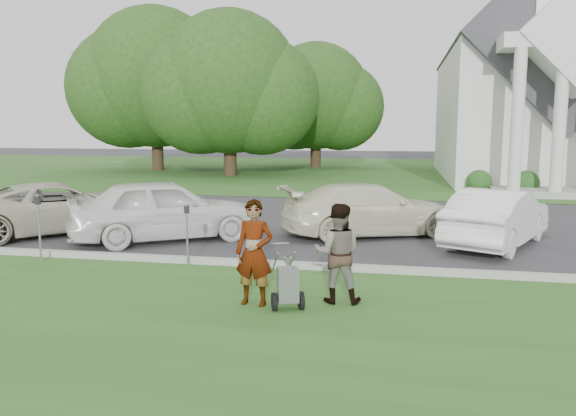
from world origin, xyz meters
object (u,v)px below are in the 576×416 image
(tree_far, at_px, (155,84))
(car_c, at_px, (370,209))
(car_b, at_px, (164,209))
(striping_cart, at_px, (288,286))
(car_d, at_px, (497,217))
(car_a, at_px, (58,208))
(tree_left, at_px, (229,89))
(parking_meter_near, at_px, (187,228))
(person_right, at_px, (338,254))
(person_left, at_px, (254,254))
(church, at_px, (532,71))
(tree_back, at_px, (316,101))
(parking_meter_far, at_px, (39,220))

(tree_far, relative_size, car_c, 2.43)
(tree_far, bearing_deg, car_b, -65.39)
(striping_cart, height_order, car_d, car_d)
(tree_far, xyz_separation_m, car_a, (6.85, -21.72, -5.00))
(tree_left, height_order, tree_far, tree_far)
(striping_cart, bearing_deg, tree_far, 97.17)
(tree_far, height_order, parking_meter_near, tree_far)
(tree_left, distance_m, person_right, 25.53)
(person_left, relative_size, parking_meter_near, 1.32)
(church, xyz_separation_m, tree_back, (-13.01, 6.87, -1.21))
(parking_meter_far, height_order, car_b, car_b)
(tree_far, bearing_deg, striping_cart, -62.06)
(parking_meter_near, bearing_deg, car_a, 149.03)
(parking_meter_far, xyz_separation_m, car_a, (-1.68, 3.22, -0.23))
(striping_cart, xyz_separation_m, person_right, (0.72, 0.54, 0.42))
(tree_far, distance_m, person_right, 30.84)
(parking_meter_far, height_order, car_d, parking_meter_far)
(car_a, bearing_deg, tree_back, -54.11)
(person_left, xyz_separation_m, car_c, (1.52, 6.44, -0.16))
(parking_meter_near, bearing_deg, car_c, 50.08)
(parking_meter_far, distance_m, car_c, 8.11)
(parking_meter_far, xyz_separation_m, car_c, (6.74, 4.51, -0.23))
(car_a, relative_size, car_b, 1.06)
(person_left, bearing_deg, tree_far, 121.81)
(person_right, relative_size, parking_meter_far, 1.12)
(church, bearing_deg, car_b, -122.34)
(parking_meter_far, bearing_deg, tree_left, 96.57)
(striping_cart, height_order, car_c, car_c)
(parking_meter_far, bearing_deg, person_left, -20.30)
(person_left, xyz_separation_m, person_right, (1.30, 0.40, -0.04))
(church, distance_m, striping_cart, 27.17)
(tree_back, relative_size, parking_meter_far, 6.58)
(tree_far, relative_size, car_d, 2.75)
(person_right, bearing_deg, tree_back, -84.07)
(tree_far, distance_m, car_a, 23.32)
(person_left, height_order, parking_meter_near, person_left)
(parking_meter_near, bearing_deg, church, 63.68)
(church, distance_m, car_d, 20.54)
(car_b, xyz_separation_m, car_c, (5.11, 1.74, -0.11))
(church, bearing_deg, car_d, -103.49)
(car_b, relative_size, car_d, 1.11)
(tree_far, height_order, parking_meter_far, tree_far)
(tree_left, relative_size, person_right, 6.48)
(car_a, bearing_deg, person_left, -174.11)
(church, distance_m, tree_far, 23.09)
(tree_far, relative_size, striping_cart, 10.91)
(striping_cart, xyz_separation_m, car_b, (-4.17, 4.84, 0.40))
(striping_cart, xyz_separation_m, car_d, (4.06, 5.83, 0.30))
(striping_cart, relative_size, parking_meter_near, 0.82)
(tree_left, relative_size, tree_far, 0.91)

